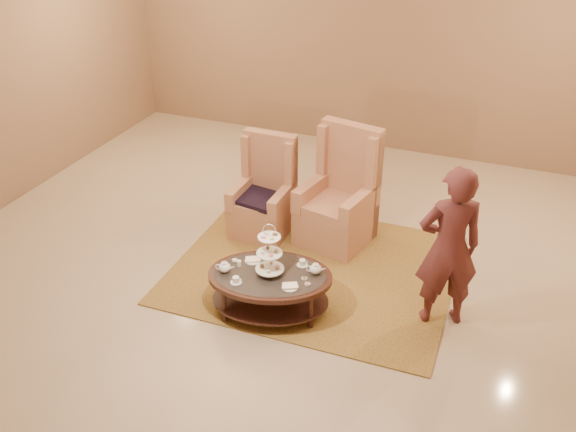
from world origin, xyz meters
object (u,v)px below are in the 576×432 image
at_px(person, 449,248).
at_px(tea_table, 270,281).
at_px(armchair_right, 340,204).
at_px(armchair_left, 265,200).

bearing_deg(person, tea_table, -7.82).
bearing_deg(person, armchair_right, -63.41).
relative_size(armchair_right, person, 0.83).
distance_m(armchair_left, armchair_right, 0.90).
distance_m(tea_table, armchair_left, 1.59).
xyz_separation_m(tea_table, armchair_left, (-0.68, 1.44, 0.03)).
bearing_deg(armchair_left, tea_table, -64.00).
bearing_deg(armchair_right, armchair_left, -158.67).
relative_size(tea_table, armchair_right, 1.01).
bearing_deg(tea_table, armchair_left, 99.98).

